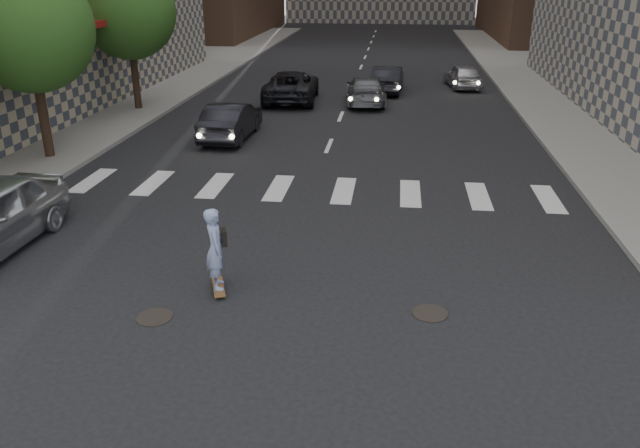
% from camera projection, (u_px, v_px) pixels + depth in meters
% --- Properties ---
extents(ground, '(160.00, 160.00, 0.00)m').
position_uv_depth(ground, '(241.00, 361.00, 10.73)').
color(ground, black).
rests_on(ground, ground).
extents(sidewalk_left, '(13.00, 80.00, 0.15)m').
position_uv_depth(sidewalk_left, '(49.00, 103.00, 30.66)').
color(sidewalk_left, gray).
rests_on(sidewalk_left, ground).
extents(tree_b, '(4.20, 4.20, 6.60)m').
position_uv_depth(tree_b, '(31.00, 21.00, 20.22)').
color(tree_b, '#382619').
rests_on(tree_b, sidewalk_left).
extents(tree_c, '(4.20, 4.20, 6.60)m').
position_uv_depth(tree_c, '(130.00, 6.00, 27.55)').
color(tree_c, '#382619').
rests_on(tree_c, sidewalk_left).
extents(manhole_b, '(0.70, 0.70, 0.02)m').
position_uv_depth(manhole_b, '(155.00, 317.00, 12.05)').
color(manhole_b, black).
rests_on(manhole_b, ground).
extents(manhole_c, '(0.70, 0.70, 0.02)m').
position_uv_depth(manhole_c, '(430.00, 313.00, 12.19)').
color(manhole_c, black).
rests_on(manhole_c, ground).
extents(skateboarder, '(0.61, 0.95, 1.84)m').
position_uv_depth(skateboarder, '(216.00, 249.00, 12.69)').
color(skateboarder, brown).
rests_on(skateboarder, ground).
extents(traffic_car_a, '(1.60, 4.35, 1.42)m').
position_uv_depth(traffic_car_a, '(231.00, 121.00, 24.32)').
color(traffic_car_a, black).
rests_on(traffic_car_a, ground).
extents(traffic_car_b, '(2.23, 4.77, 1.35)m').
position_uv_depth(traffic_car_b, '(366.00, 90.00, 30.53)').
color(traffic_car_b, slate).
rests_on(traffic_car_b, ground).
extents(traffic_car_c, '(2.81, 5.53, 1.50)m').
position_uv_depth(traffic_car_c, '(291.00, 86.00, 31.11)').
color(traffic_car_c, black).
rests_on(traffic_car_c, ground).
extents(traffic_car_d, '(2.06, 4.03, 1.31)m').
position_uv_depth(traffic_car_d, '(463.00, 76.00, 34.56)').
color(traffic_car_d, silver).
rests_on(traffic_car_d, ground).
extents(traffic_car_e, '(1.70, 4.29, 1.39)m').
position_uv_depth(traffic_car_e, '(388.00, 79.00, 33.36)').
color(traffic_car_e, black).
rests_on(traffic_car_e, ground).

